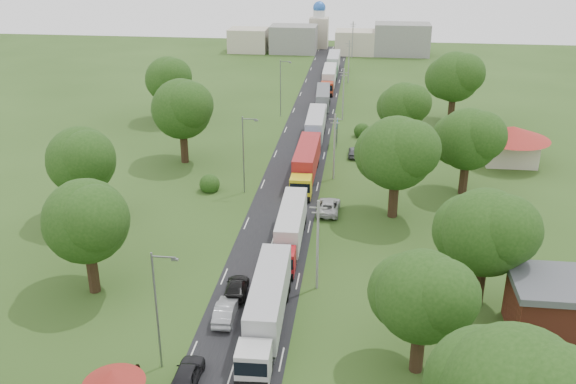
% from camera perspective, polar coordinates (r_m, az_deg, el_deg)
% --- Properties ---
extents(ground, '(260.00, 260.00, 0.00)m').
position_cam_1_polar(ground, '(67.63, -1.62, -5.17)').
color(ground, '#274216').
rests_on(ground, ground).
extents(road, '(8.00, 200.00, 0.04)m').
position_cam_1_polar(road, '(85.63, 0.34, 1.09)').
color(road, black).
rests_on(road, ground).
extents(info_sign, '(0.12, 3.10, 4.10)m').
position_cam_1_polar(info_sign, '(98.38, 4.39, 5.80)').
color(info_sign, slate).
rests_on(info_sign, ground).
extents(pole_1, '(1.60, 0.24, 9.00)m').
position_cam_1_polar(pole_1, '(58.74, 2.65, -4.62)').
color(pole_1, gray).
rests_on(pole_1, ground).
extents(pole_2, '(1.60, 0.24, 9.00)m').
position_cam_1_polar(pole_2, '(84.53, 4.14, 4.12)').
color(pole_2, gray).
rests_on(pole_2, ground).
extents(pole_3, '(1.60, 0.24, 9.00)m').
position_cam_1_polar(pole_3, '(111.40, 4.94, 8.72)').
color(pole_3, gray).
rests_on(pole_3, ground).
extents(pole_4, '(1.60, 0.24, 9.00)m').
position_cam_1_polar(pole_4, '(138.71, 5.43, 11.52)').
color(pole_4, gray).
rests_on(pole_4, ground).
extents(pole_5, '(1.60, 0.24, 9.00)m').
position_cam_1_polar(pole_5, '(166.25, 5.76, 13.39)').
color(pole_5, gray).
rests_on(pole_5, ground).
extents(lamp_0, '(2.03, 0.22, 10.00)m').
position_cam_1_polar(lamp_0, '(49.17, -11.47, -9.89)').
color(lamp_0, slate).
rests_on(lamp_0, ground).
extents(lamp_1, '(2.03, 0.22, 10.00)m').
position_cam_1_polar(lamp_1, '(79.82, -3.89, 3.64)').
color(lamp_1, slate).
rests_on(lamp_1, ground).
extents(lamp_2, '(2.03, 0.22, 10.00)m').
position_cam_1_polar(lamp_2, '(113.03, -0.60, 9.46)').
color(lamp_2, slate).
rests_on(lamp_2, ground).
extents(tree_2, '(8.00, 8.00, 10.10)m').
position_cam_1_polar(tree_2, '(48.48, 11.83, -8.97)').
color(tree_2, '#382616').
rests_on(tree_2, ground).
extents(tree_3, '(8.80, 8.80, 11.07)m').
position_cam_1_polar(tree_3, '(57.77, 17.13, -3.37)').
color(tree_3, '#382616').
rests_on(tree_3, ground).
extents(tree_4, '(9.60, 9.60, 12.05)m').
position_cam_1_polar(tree_4, '(73.29, 9.61, 3.49)').
color(tree_4, '#382616').
rests_on(tree_4, ground).
extents(tree_5, '(8.80, 8.80, 11.07)m').
position_cam_1_polar(tree_5, '(81.98, 15.70, 4.58)').
color(tree_5, '#382616').
rests_on(tree_5, ground).
extents(tree_6, '(8.00, 8.00, 10.10)m').
position_cam_1_polar(tree_6, '(97.62, 10.25, 7.56)').
color(tree_6, '#382616').
rests_on(tree_6, ground).
extents(tree_7, '(9.60, 9.60, 12.05)m').
position_cam_1_polar(tree_7, '(112.74, 14.59, 9.90)').
color(tree_7, '#382616').
rests_on(tree_7, ground).
extents(tree_10, '(8.80, 8.80, 11.07)m').
position_cam_1_polar(tree_10, '(60.00, -17.47, -2.41)').
color(tree_10, '#382616').
rests_on(tree_10, ground).
extents(tree_11, '(8.80, 8.80, 11.07)m').
position_cam_1_polar(tree_11, '(75.41, -17.89, 2.73)').
color(tree_11, '#382616').
rests_on(tree_11, ground).
extents(tree_12, '(9.60, 9.60, 12.05)m').
position_cam_1_polar(tree_12, '(91.03, -9.41, 7.33)').
color(tree_12, '#382616').
rests_on(tree_12, ground).
extents(tree_13, '(8.80, 8.80, 11.07)m').
position_cam_1_polar(tree_13, '(112.01, -10.59, 9.83)').
color(tree_13, '#382616').
rests_on(tree_13, ground).
extents(house_brick, '(8.60, 6.60, 5.20)m').
position_cam_1_polar(house_brick, '(57.82, 23.18, -9.46)').
color(house_brick, maroon).
rests_on(house_brick, ground).
extents(house_cream, '(10.08, 10.08, 5.80)m').
position_cam_1_polar(house_cream, '(95.65, 19.29, 4.46)').
color(house_cream, '#BEB79D').
rests_on(house_cream, ground).
extents(distant_town, '(52.00, 8.00, 8.00)m').
position_cam_1_polar(distant_town, '(171.55, 4.14, 13.33)').
color(distant_town, gray).
rests_on(distant_town, ground).
extents(church, '(5.00, 5.00, 12.30)m').
position_cam_1_polar(church, '(179.43, 2.76, 14.40)').
color(church, '#BEB79D').
rests_on(church, ground).
extents(truck_0, '(3.00, 15.52, 4.30)m').
position_cam_1_polar(truck_0, '(54.20, -1.88, -10.12)').
color(truck_0, silver).
rests_on(truck_0, ground).
extents(truck_1, '(2.67, 14.36, 3.98)m').
position_cam_1_polar(truck_1, '(67.42, 0.21, -3.23)').
color(truck_1, '#B2141B').
rests_on(truck_1, ground).
extents(truck_2, '(2.74, 15.65, 4.34)m').
position_cam_1_polar(truck_2, '(84.95, 1.62, 2.56)').
color(truck_2, yellow).
rests_on(truck_2, ground).
extents(truck_3, '(2.86, 15.22, 4.22)m').
position_cam_1_polar(truck_3, '(100.21, 2.43, 5.71)').
color(truck_3, navy).
rests_on(truck_3, ground).
extents(truck_4, '(2.92, 13.80, 3.81)m').
position_cam_1_polar(truck_4, '(117.14, 3.09, 8.13)').
color(truck_4, silver).
rests_on(truck_4, ground).
extents(truck_5, '(2.68, 14.65, 4.06)m').
position_cam_1_polar(truck_5, '(133.96, 3.67, 10.06)').
color(truck_5, '#AE321A').
rests_on(truck_5, ground).
extents(truck_6, '(2.64, 14.81, 4.11)m').
position_cam_1_polar(truck_6, '(148.69, 4.05, 11.34)').
color(truck_6, '#2B7540').
rests_on(truck_6, ground).
extents(car_lane_front, '(1.90, 4.71, 1.60)m').
position_cam_1_polar(car_lane_front, '(50.03, -8.96, -15.72)').
color(car_lane_front, black).
rests_on(car_lane_front, ground).
extents(car_lane_mid, '(1.80, 4.81, 1.57)m').
position_cam_1_polar(car_lane_mid, '(56.55, -5.55, -10.49)').
color(car_lane_mid, '#95979C').
rests_on(car_lane_mid, ground).
extents(car_lane_rear, '(2.33, 5.03, 1.42)m').
position_cam_1_polar(car_lane_rear, '(59.86, -4.60, -8.48)').
color(car_lane_rear, black).
rests_on(car_lane_rear, ground).
extents(car_verge_near, '(2.72, 5.60, 1.53)m').
position_cam_1_polar(car_verge_near, '(75.92, 3.62, -1.28)').
color(car_verge_near, '#B1B1B1').
rests_on(car_verge_near, ground).
extents(car_verge_far, '(1.70, 4.20, 1.43)m').
position_cam_1_polar(car_verge_far, '(94.58, 5.90, 3.58)').
color(car_verge_far, '#4F5256').
rests_on(car_verge_far, ground).
extents(pedestrian_booth, '(0.86, 1.02, 1.87)m').
position_cam_1_polar(pedestrian_booth, '(50.35, -13.19, -15.63)').
color(pedestrian_booth, gray).
rests_on(pedestrian_booth, ground).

